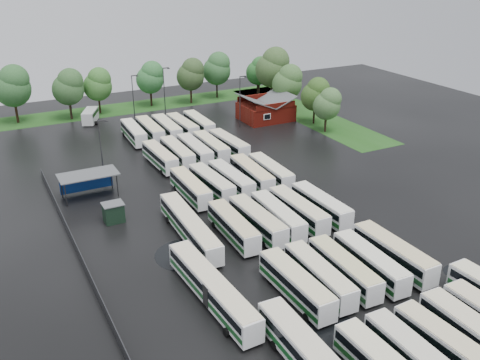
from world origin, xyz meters
name	(u,v)px	position (x,y,z in m)	size (l,w,h in m)	color
ground	(270,235)	(0.00, 0.00, 0.00)	(160.00, 160.00, 0.00)	black
brick_building	(266,111)	(24.00, 42.77, 1.87)	(10.07, 8.60, 5.39)	maroon
wash_shed	(88,177)	(-17.20, 22.02, 2.99)	(8.20, 4.20, 3.58)	#2D2D30
utility_hut	(114,212)	(-16.20, 12.60, 1.32)	(2.70, 2.20, 2.62)	black
grass_strip_north	(132,107)	(2.00, 64.80, 0.01)	(80.00, 10.00, 0.01)	#1B4913
grass_strip_east	(305,113)	(34.00, 42.80, 0.01)	(10.00, 50.00, 0.01)	#1B4913
west_fence	(75,244)	(-22.20, 8.00, 0.60)	(0.10, 50.00, 1.20)	#2D2D30
bus_r0c1	(417,359)	(-1.33, -25.99, 1.65)	(2.34, 10.76, 2.99)	white
bus_r0c2	(448,348)	(2.09, -26.19, 1.63)	(2.77, 10.76, 2.97)	white
bus_r0c3	(475,336)	(5.28, -26.26, 1.72)	(2.50, 11.26, 3.13)	white
bus_r1c0	(296,284)	(-4.33, -12.43, 1.67)	(2.44, 10.94, 3.04)	white
bus_r1c1	(319,276)	(-1.30, -12.15, 1.64)	(2.63, 10.77, 2.98)	white
bus_r1c2	(344,269)	(1.80, -12.25, 1.63)	(2.66, 10.73, 2.96)	white
bus_r1c3	(370,262)	(5.06, -12.59, 1.64)	(2.67, 10.78, 2.98)	white
bus_r1c4	(394,253)	(8.55, -12.39, 1.72)	(2.50, 11.26, 3.13)	white
bus_r2c0	(233,226)	(-4.39, 1.51, 1.65)	(2.60, 10.83, 3.00)	white
bus_r2c1	(257,221)	(-1.11, 1.36, 1.69)	(2.55, 11.08, 3.07)	white
bus_r2c2	(278,216)	(1.82, 1.33, 1.66)	(2.71, 10.95, 3.03)	white
bus_r2c3	(298,210)	(5.02, 1.46, 1.69)	(2.47, 11.07, 3.07)	white
bus_r2c4	(321,205)	(8.56, 1.42, 1.66)	(2.48, 10.86, 3.01)	white
bus_r3c0	(190,188)	(-4.57, 14.61, 1.64)	(2.35, 10.70, 2.97)	white
bus_r3c1	(211,183)	(-1.25, 14.68, 1.64)	(2.78, 10.81, 2.98)	white
bus_r3c2	(231,179)	(1.81, 14.55, 1.66)	(2.61, 10.90, 3.02)	white
bus_r3c3	(252,174)	(5.39, 14.78, 1.70)	(2.91, 11.21, 3.09)	white
bus_r3c4	(270,172)	(8.52, 14.49, 1.64)	(2.56, 10.80, 2.99)	white
bus_r4c0	(160,157)	(-4.30, 28.15, 1.64)	(2.57, 10.79, 2.99)	white
bus_r4c1	(177,153)	(-1.13, 28.59, 1.68)	(2.47, 10.97, 3.05)	white
bus_r4c2	(195,150)	(1.92, 28.37, 1.70)	(2.59, 11.17, 3.10)	white
bus_r4c3	(211,147)	(5.06, 28.67, 1.68)	(2.46, 10.99, 3.05)	white
bus_r4c4	(229,144)	(8.34, 28.44, 1.67)	(2.83, 10.99, 3.03)	white
bus_r5c0	(134,133)	(-4.34, 42.32, 1.64)	(2.71, 10.81, 2.99)	white
bus_r5c1	(150,130)	(-1.20, 42.30, 1.69)	(2.54, 11.07, 3.07)	white
bus_r5c2	(167,128)	(1.94, 41.79, 1.71)	(2.63, 11.21, 3.11)	white
bus_r5c3	(182,126)	(5.07, 41.75, 1.66)	(2.60, 10.88, 3.01)	white
bus_r5c4	(199,124)	(8.50, 41.77, 1.67)	(2.54, 10.97, 3.04)	white
artic_bus_west_b	(190,227)	(-9.16, 3.83, 1.65)	(2.78, 16.09, 2.97)	white
artic_bus_west_c	(212,289)	(-12.13, -9.16, 1.67)	(2.99, 16.29, 3.01)	white
minibus	(90,116)	(-8.79, 57.57, 1.48)	(4.57, 6.49, 2.67)	silver
tree_north_0	(13,86)	(-21.85, 64.39, 7.69)	(7.22, 7.22, 11.95)	black
tree_north_1	(69,87)	(-11.54, 61.97, 6.85)	(6.43, 6.43, 10.65)	black
tree_north_2	(98,84)	(-5.24, 63.31, 6.43)	(6.03, 6.03, 9.99)	black
tree_north_3	(151,77)	(6.64, 64.02, 6.54)	(6.14, 6.14, 10.17)	black
tree_north_4	(191,74)	(15.62, 62.17, 6.67)	(6.27, 6.27, 10.38)	#352015
tree_north_5	(217,68)	(22.95, 63.83, 7.01)	(6.58, 6.58, 10.89)	black
tree_north_6	(260,71)	(33.33, 61.79, 5.65)	(5.31, 5.31, 8.79)	#2D2317
tree_east_0	(328,104)	(30.52, 30.46, 5.61)	(5.27, 5.27, 8.73)	black
tree_east_1	(316,94)	(31.60, 35.97, 6.12)	(5.74, 5.74, 9.51)	black
tree_east_2	(288,82)	(30.83, 45.24, 6.79)	(6.38, 6.38, 10.56)	black
tree_east_3	(273,67)	(32.23, 53.79, 8.23)	(7.72, 7.72, 12.79)	#31261A
tree_east_4	(259,71)	(32.46, 60.82, 6.11)	(5.74, 5.74, 9.50)	black
lamp_post_ne	(241,98)	(17.09, 40.79, 5.94)	(1.58, 0.31, 10.23)	#2D2D30
lamp_post_nw	(102,147)	(-14.02, 25.60, 5.75)	(1.53, 0.30, 9.90)	#2D2D30
lamp_post_back_w	(134,95)	(-0.41, 54.08, 5.56)	(1.48, 0.29, 9.58)	#2D2D30
lamp_post_back_e	(165,88)	(6.97, 56.04, 5.84)	(1.55, 0.30, 10.05)	#2D2D30
puddle_0	(332,332)	(-4.12, -18.42, 0.00)	(5.86, 5.86, 0.01)	black
puddle_1	(427,316)	(5.46, -20.68, 0.00)	(3.89, 3.89, 0.01)	black
puddle_2	(186,255)	(-10.98, 0.59, 0.00)	(7.43, 7.43, 0.01)	black
puddle_3	(300,231)	(3.90, -0.74, 0.00)	(4.84, 4.84, 0.01)	black
puddle_4	(459,273)	(14.18, -16.76, 0.00)	(3.28, 3.28, 0.01)	black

